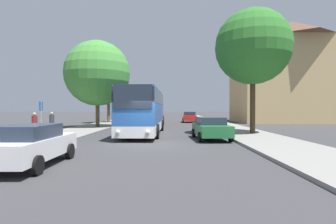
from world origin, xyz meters
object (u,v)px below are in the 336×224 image
(bus_middle, at_px, (153,110))
(tree_left_near, at_px, (97,73))
(parked_car_right_near, at_px, (211,128))
(pedestrian_waiting_far, at_px, (35,124))
(bus_front, at_px, (144,111))
(tree_right_near, at_px, (253,47))
(bus_stop_sign, at_px, (41,115))
(pedestrian_waiting_near, at_px, (52,122))
(tree_left_far, at_px, (108,78))
(parked_car_right_far, at_px, (190,117))
(parked_car_left_curb, at_px, (28,144))

(bus_middle, bearing_deg, tree_left_near, -126.53)
(parked_car_right_near, distance_m, pedestrian_waiting_far, 11.98)
(bus_front, relative_size, tree_right_near, 1.17)
(bus_stop_sign, relative_size, tree_right_near, 0.25)
(bus_middle, distance_m, bus_stop_sign, 18.82)
(bus_stop_sign, relative_size, pedestrian_waiting_near, 1.48)
(pedestrian_waiting_near, bearing_deg, tree_left_far, 13.46)
(bus_front, height_order, pedestrian_waiting_far, bus_front)
(parked_car_right_far, distance_m, tree_left_far, 13.00)
(tree_left_near, height_order, tree_right_near, tree_right_near)
(bus_front, relative_size, bus_stop_sign, 4.66)
(bus_stop_sign, bearing_deg, parked_car_right_near, 1.24)
(bus_front, relative_size, parked_car_right_far, 2.60)
(tree_left_near, bearing_deg, tree_right_near, -26.65)
(parked_car_right_far, bearing_deg, pedestrian_waiting_far, 62.32)
(bus_front, xyz_separation_m, tree_right_near, (8.48, -0.66, 4.93))
(bus_front, height_order, tree_left_far, tree_left_far)
(bus_middle, height_order, bus_stop_sign, bus_middle)
(parked_car_left_curb, xyz_separation_m, tree_left_near, (-2.53, 18.03, 4.94))
(pedestrian_waiting_near, bearing_deg, tree_left_near, 2.30)
(parked_car_right_far, relative_size, tree_right_near, 0.45)
(tree_left_far, bearing_deg, pedestrian_waiting_far, -92.24)
(bus_front, xyz_separation_m, pedestrian_waiting_near, (-7.16, -0.53, -0.90))
(bus_front, distance_m, pedestrian_waiting_far, 7.87)
(tree_left_near, bearing_deg, bus_middle, 54.71)
(parked_car_right_near, bearing_deg, parked_car_right_far, -93.51)
(parked_car_left_curb, height_order, pedestrian_waiting_near, pedestrian_waiting_near)
(tree_left_far, bearing_deg, pedestrian_waiting_near, -92.56)
(bus_stop_sign, bearing_deg, pedestrian_waiting_near, 103.27)
(bus_front, xyz_separation_m, tree_left_far, (-6.45, 15.34, 4.40))
(bus_front, relative_size, parked_car_left_curb, 2.58)
(bus_front, bearing_deg, parked_car_right_near, -35.52)
(parked_car_right_far, bearing_deg, parked_car_right_near, 91.55)
(parked_car_right_far, bearing_deg, bus_stop_sign, 64.69)
(parked_car_left_curb, xyz_separation_m, tree_right_near, (11.43, 11.03, 6.02))
(bus_stop_sign, relative_size, pedestrian_waiting_far, 1.48)
(bus_front, distance_m, parked_car_right_near, 6.08)
(bus_middle, relative_size, tree_right_near, 1.17)
(parked_car_left_curb, distance_m, pedestrian_waiting_far, 9.55)
(bus_middle, relative_size, pedestrian_waiting_far, 6.85)
(bus_middle, bearing_deg, bus_front, -90.79)
(parked_car_left_curb, height_order, bus_stop_sign, bus_stop_sign)
(parked_car_right_near, distance_m, parked_car_right_far, 21.73)
(pedestrian_waiting_far, bearing_deg, bus_front, -160.35)
(tree_left_far, xyz_separation_m, tree_right_near, (14.93, -16.00, 0.53))
(bus_front, height_order, pedestrian_waiting_near, bus_front)
(bus_front, height_order, parked_car_right_far, bus_front)
(parked_car_right_near, xyz_separation_m, parked_car_right_far, (0.21, 21.73, 0.04))
(pedestrian_waiting_near, relative_size, tree_left_far, 0.19)
(parked_car_right_far, bearing_deg, bus_front, 76.69)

